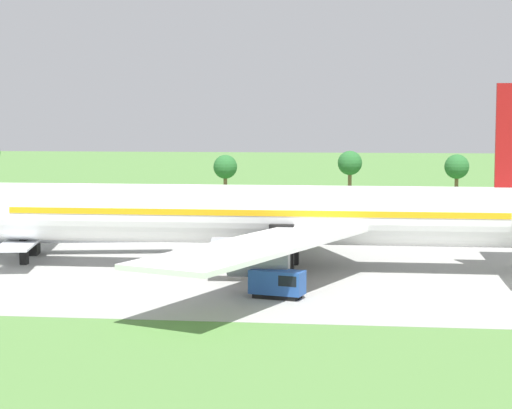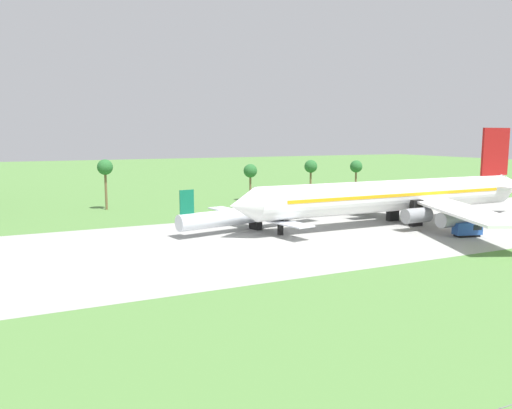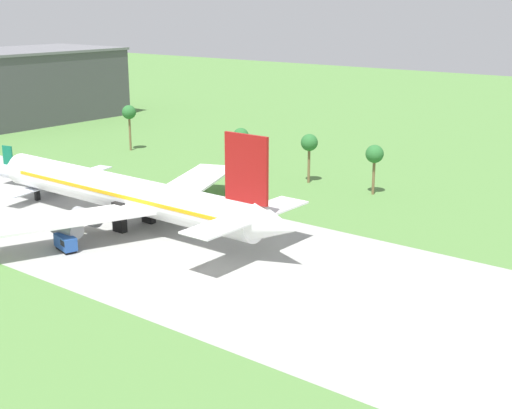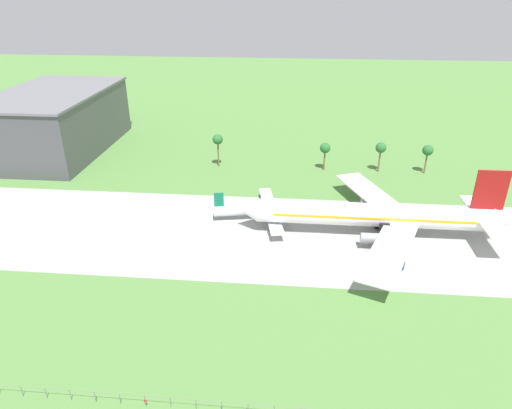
# 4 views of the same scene
# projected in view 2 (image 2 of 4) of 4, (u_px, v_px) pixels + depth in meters

# --- Properties ---
(ground_plane) EXTENTS (600.00, 600.00, 0.00)m
(ground_plane) POSITION_uv_depth(u_px,v_px,m) (216.00, 245.00, 78.88)
(ground_plane) COLOR #517F3D
(taxiway_strip) EXTENTS (320.00, 44.00, 0.02)m
(taxiway_strip) POSITION_uv_depth(u_px,v_px,m) (216.00, 245.00, 78.88)
(taxiway_strip) COLOR #9E9E99
(taxiway_strip) RESTS_ON ground_plane
(jet_airliner) EXTENTS (70.95, 61.21, 18.82)m
(jet_airliner) POSITION_uv_depth(u_px,v_px,m) (400.00, 196.00, 97.03)
(jet_airliner) COLOR white
(jet_airliner) RESTS_ON ground_plane
(regional_aircraft) EXTENTS (31.50, 28.52, 8.22)m
(regional_aircraft) POSITION_uv_depth(u_px,v_px,m) (255.00, 215.00, 91.63)
(regional_aircraft) COLOR silver
(regional_aircraft) RESTS_ON ground_plane
(baggage_tug) EXTENTS (4.99, 3.12, 2.45)m
(baggage_tug) POSITION_uv_depth(u_px,v_px,m) (468.00, 229.00, 85.17)
(baggage_tug) COLOR black
(baggage_tug) RESTS_ON ground_plane
(palm_tree_row) EXTENTS (74.84, 3.60, 11.74)m
(palm_tree_row) POSITION_uv_depth(u_px,v_px,m) (263.00, 169.00, 132.94)
(palm_tree_row) COLOR brown
(palm_tree_row) RESTS_ON ground_plane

